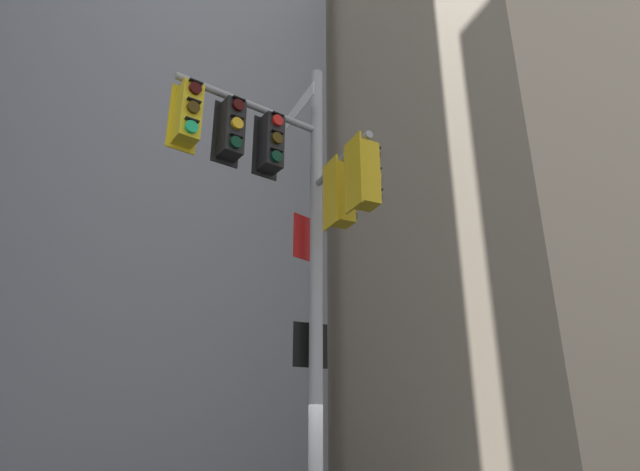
% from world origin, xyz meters
% --- Properties ---
extents(building_tower_right, '(14.79, 14.79, 29.44)m').
position_xyz_m(building_tower_right, '(14.01, 9.03, 14.72)').
color(building_tower_right, tan).
rests_on(building_tower_right, ground).
extents(building_mid_block, '(16.97, 16.97, 46.63)m').
position_xyz_m(building_mid_block, '(-2.51, 23.17, 23.31)').
color(building_mid_block, '#9399A3').
rests_on(building_mid_block, ground).
extents(signal_pole_assembly, '(3.05, 2.51, 8.64)m').
position_xyz_m(signal_pole_assembly, '(-0.58, -0.47, 5.51)').
color(signal_pole_assembly, '#9EA0A3').
rests_on(signal_pole_assembly, ground).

